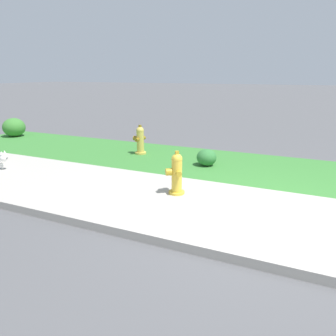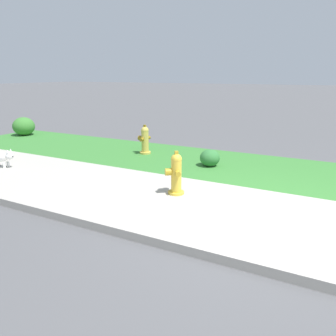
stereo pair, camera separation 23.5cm
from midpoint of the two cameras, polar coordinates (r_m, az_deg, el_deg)
name	(u,v)px [view 1 (the left image)]	position (r m, az deg, el deg)	size (l,w,h in m)	color
ground_plane	(262,217)	(4.85, 14.67, -8.26)	(120.00, 120.00, 0.00)	#515154
sidewalk_pavement	(262,217)	(4.85, 14.68, -8.20)	(18.00, 2.40, 0.01)	#ADA89E
grass_verge	(282,171)	(7.20, 18.38, -0.48)	(18.00, 2.61, 0.01)	#387A33
street_curb	(242,257)	(3.71, 10.93, -15.06)	(18.00, 0.16, 0.12)	#ADA89E
fire_hydrant_near_corner	(176,174)	(5.44, 0.24, -1.00)	(0.33, 0.34, 0.75)	gold
fire_hydrant_by_grass_verge	(140,140)	(8.27, -5.70, 4.85)	(0.34, 0.37, 0.74)	gold
shrub_bush_far_verge	(207,157)	(7.23, 5.81, 1.84)	(0.44, 0.44, 0.37)	#337538
shrub_bush_near_lamp	(14,127)	(11.74, -25.77, 6.40)	(0.70, 0.70, 0.59)	#3D7F33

